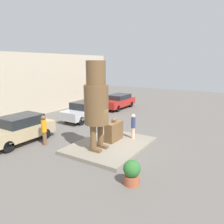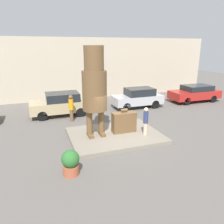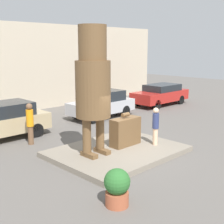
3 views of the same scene
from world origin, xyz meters
name	(u,v)px [view 1 (image 1 of 3)]	position (x,y,z in m)	size (l,w,h in m)	color
ground_plane	(110,147)	(0.00, 0.00, 0.00)	(60.00, 60.00, 0.00)	#605B56
pedestal	(110,145)	(0.00, 0.00, 0.10)	(5.00, 3.83, 0.20)	gray
building_backdrop	(3,88)	(0.00, 10.31, 2.86)	(28.00, 0.60, 5.73)	beige
statue_figure	(96,99)	(-1.07, 0.20, 2.99)	(1.29, 1.29, 4.77)	brown
giant_suitcase	(114,131)	(0.59, 0.12, 0.79)	(1.35, 0.53, 1.38)	brown
tourist	(133,125)	(1.52, -0.71, 1.06)	(0.27, 0.27, 1.57)	beige
parked_car_tan	(20,129)	(-2.32, 5.19, 0.88)	(4.25, 1.88, 1.68)	tan
parked_car_silver	(84,110)	(3.99, 5.24, 0.85)	(4.10, 1.75, 1.62)	#B7B7BC
parked_car_red	(118,101)	(9.84, 5.29, 0.81)	(4.62, 1.89, 1.51)	#B2231E
planter_pot	(132,172)	(-2.95, -2.91, 0.54)	(0.71, 0.71, 1.05)	#AD5638
worker_hivis	(44,129)	(-1.82, 3.52, 1.00)	(0.31, 0.31, 1.83)	brown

